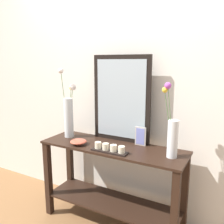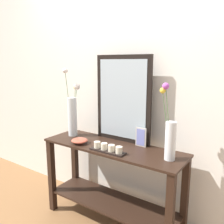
{
  "view_description": "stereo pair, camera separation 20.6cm",
  "coord_description": "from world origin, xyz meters",
  "px_view_note": "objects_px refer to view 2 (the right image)",
  "views": [
    {
      "loc": [
        0.96,
        -1.77,
        1.5
      ],
      "look_at": [
        0.0,
        0.0,
        1.07
      ],
      "focal_mm": 38.37,
      "sensor_mm": 36.0,
      "label": 1
    },
    {
      "loc": [
        1.14,
        -1.66,
        1.5
      ],
      "look_at": [
        0.0,
        0.0,
        1.07
      ],
      "focal_mm": 38.37,
      "sensor_mm": 36.0,
      "label": 2
    }
  ],
  "objects_px": {
    "tall_vase_left": "(73,113)",
    "candle_tray": "(108,149)",
    "console_table": "(112,177)",
    "decorative_bowl": "(80,141)",
    "vase_right": "(170,136)",
    "picture_frame_small": "(141,137)",
    "mirror_leaning": "(123,99)"
  },
  "relations": [
    {
      "from": "tall_vase_left",
      "to": "decorative_bowl",
      "type": "bearing_deg",
      "value": -34.1
    },
    {
      "from": "mirror_leaning",
      "to": "decorative_bowl",
      "type": "distance_m",
      "value": 0.55
    },
    {
      "from": "console_table",
      "to": "tall_vase_left",
      "type": "bearing_deg",
      "value": 175.51
    },
    {
      "from": "tall_vase_left",
      "to": "vase_right",
      "type": "distance_m",
      "value": 1.03
    },
    {
      "from": "tall_vase_left",
      "to": "picture_frame_small",
      "type": "bearing_deg",
      "value": 7.63
    },
    {
      "from": "candle_tray",
      "to": "tall_vase_left",
      "type": "bearing_deg",
      "value": 162.55
    },
    {
      "from": "tall_vase_left",
      "to": "candle_tray",
      "type": "height_order",
      "value": "tall_vase_left"
    },
    {
      "from": "console_table",
      "to": "mirror_leaning",
      "type": "xyz_separation_m",
      "value": [
        0.0,
        0.18,
        0.69
      ]
    },
    {
      "from": "vase_right",
      "to": "decorative_bowl",
      "type": "height_order",
      "value": "vase_right"
    },
    {
      "from": "vase_right",
      "to": "tall_vase_left",
      "type": "bearing_deg",
      "value": 177.58
    },
    {
      "from": "tall_vase_left",
      "to": "decorative_bowl",
      "type": "relative_size",
      "value": 4.46
    },
    {
      "from": "vase_right",
      "to": "decorative_bowl",
      "type": "xyz_separation_m",
      "value": [
        -0.81,
        -0.11,
        -0.16
      ]
    },
    {
      "from": "tall_vase_left",
      "to": "candle_tray",
      "type": "xyz_separation_m",
      "value": [
        0.56,
        -0.17,
        -0.21
      ]
    },
    {
      "from": "picture_frame_small",
      "to": "tall_vase_left",
      "type": "bearing_deg",
      "value": -172.37
    },
    {
      "from": "tall_vase_left",
      "to": "console_table",
      "type": "bearing_deg",
      "value": -4.49
    },
    {
      "from": "tall_vase_left",
      "to": "candle_tray",
      "type": "distance_m",
      "value": 0.62
    },
    {
      "from": "mirror_leaning",
      "to": "decorative_bowl",
      "type": "xyz_separation_m",
      "value": [
        -0.29,
        -0.29,
        -0.37
      ]
    },
    {
      "from": "console_table",
      "to": "vase_right",
      "type": "height_order",
      "value": "vase_right"
    },
    {
      "from": "tall_vase_left",
      "to": "picture_frame_small",
      "type": "height_order",
      "value": "tall_vase_left"
    },
    {
      "from": "mirror_leaning",
      "to": "tall_vase_left",
      "type": "distance_m",
      "value": 0.55
    },
    {
      "from": "tall_vase_left",
      "to": "candle_tray",
      "type": "bearing_deg",
      "value": -17.45
    },
    {
      "from": "console_table",
      "to": "candle_tray",
      "type": "bearing_deg",
      "value": -69.79
    },
    {
      "from": "picture_frame_small",
      "to": "vase_right",
      "type": "bearing_deg",
      "value": -24.15
    },
    {
      "from": "vase_right",
      "to": "decorative_bowl",
      "type": "bearing_deg",
      "value": -172.52
    },
    {
      "from": "picture_frame_small",
      "to": "decorative_bowl",
      "type": "relative_size",
      "value": 1.12
    },
    {
      "from": "decorative_bowl",
      "to": "candle_tray",
      "type": "bearing_deg",
      "value": -4.2
    },
    {
      "from": "console_table",
      "to": "decorative_bowl",
      "type": "height_order",
      "value": "decorative_bowl"
    },
    {
      "from": "console_table",
      "to": "vase_right",
      "type": "xyz_separation_m",
      "value": [
        0.53,
        -0.0,
        0.48
      ]
    },
    {
      "from": "mirror_leaning",
      "to": "picture_frame_small",
      "type": "distance_m",
      "value": 0.38
    },
    {
      "from": "vase_right",
      "to": "candle_tray",
      "type": "height_order",
      "value": "vase_right"
    },
    {
      "from": "tall_vase_left",
      "to": "candle_tray",
      "type": "relative_size",
      "value": 2.12
    },
    {
      "from": "mirror_leaning",
      "to": "tall_vase_left",
      "type": "height_order",
      "value": "mirror_leaning"
    }
  ]
}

